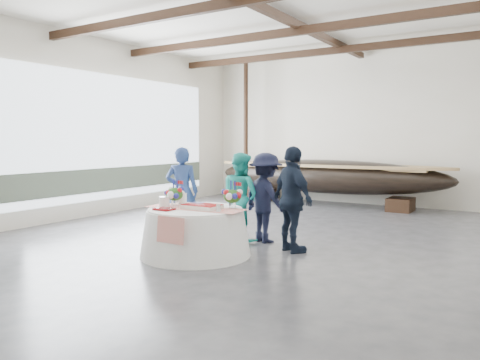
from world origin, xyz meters
The scene contains 13 objects.
floor centered at (0.00, 0.00, 0.00)m, with size 10.00×12.00×0.01m, color #3D3D42.
wall_back centered at (0.00, 6.00, 2.25)m, with size 10.00×0.02×4.50m, color silver.
wall_left centered at (-5.00, 0.00, 2.25)m, with size 0.02×12.00×4.50m, color silver.
ceiling centered at (0.00, 0.00, 4.50)m, with size 10.00×12.00×0.01m, color white.
pavilion_structure centered at (0.00, 0.86, 4.00)m, with size 9.80×11.76×4.50m.
open_bay centered at (-4.95, 1.00, 1.83)m, with size 0.03×7.00×3.20m.
longboat_display centered at (-0.73, 5.10, 0.86)m, with size 7.16×1.43×1.34m.
banquet_table centered at (-0.32, -1.70, 0.40)m, with size 1.85×1.85×0.79m.
tabletop_items centered at (-0.36, -1.56, 0.94)m, with size 1.75×1.03×0.40m.
guest_woman_blue centered at (-1.53, -0.57, 0.90)m, with size 0.65×0.43×1.79m, color navy.
guest_woman_teal centered at (-0.28, -0.33, 0.85)m, with size 0.82×0.64×1.69m, color #22B3A7.
guest_man_left centered at (0.17, -0.18, 0.84)m, with size 1.09×0.63×1.69m, color black.
guest_man_right centered at (0.95, -0.63, 0.91)m, with size 1.07×0.45×1.83m, color black.
Camera 1 is at (4.42, -7.83, 1.94)m, focal length 35.00 mm.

